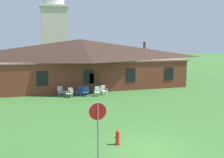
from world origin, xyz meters
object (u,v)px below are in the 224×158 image
(stop_sign, at_px, (98,120))
(lawn_chair_near_door, at_px, (70,92))
(lawn_chair_middle, at_px, (86,91))
(lawn_chair_by_porch, at_px, (60,91))
(lawn_chair_left_end, at_px, (80,91))
(lawn_chair_far_side, at_px, (104,90))
(fire_hydrant, at_px, (118,138))
(lawn_chair_right_end, at_px, (97,91))

(stop_sign, bearing_deg, lawn_chair_near_door, 87.75)
(stop_sign, relative_size, lawn_chair_near_door, 2.93)
(stop_sign, distance_m, lawn_chair_middle, 14.61)
(lawn_chair_near_door, relative_size, lawn_chair_middle, 1.00)
(lawn_chair_by_porch, relative_size, lawn_chair_left_end, 1.00)
(stop_sign, relative_size, lawn_chair_far_side, 2.93)
(lawn_chair_near_door, xyz_separation_m, lawn_chair_far_side, (3.54, 0.33, 0.00))
(lawn_chair_left_end, distance_m, fire_hydrant, 13.00)
(lawn_chair_right_end, bearing_deg, lawn_chair_middle, 164.66)
(lawn_chair_near_door, height_order, lawn_chair_middle, same)
(lawn_chair_middle, height_order, lawn_chair_right_end, same)
(lawn_chair_right_end, bearing_deg, lawn_chair_left_end, 157.53)
(lawn_chair_near_door, height_order, fire_hydrant, lawn_chair_near_door)
(lawn_chair_near_door, distance_m, fire_hydrant, 12.49)
(lawn_chair_far_side, distance_m, fire_hydrant, 13.05)
(lawn_chair_right_end, bearing_deg, lawn_chair_far_side, 31.20)
(lawn_chair_middle, xyz_separation_m, lawn_chair_far_side, (1.90, 0.16, 0.00))
(lawn_chair_by_porch, distance_m, lawn_chair_far_side, 4.43)
(lawn_chair_by_porch, bearing_deg, fire_hydrant, -82.67)
(stop_sign, bearing_deg, lawn_chair_middle, 81.31)
(lawn_chair_by_porch, xyz_separation_m, lawn_chair_far_side, (4.36, -0.78, 0.00))
(lawn_chair_by_porch, distance_m, lawn_chair_near_door, 1.38)
(lawn_chair_near_door, height_order, lawn_chair_far_side, same)
(lawn_chair_by_porch, bearing_deg, lawn_chair_far_side, -10.16)
(lawn_chair_right_end, distance_m, lawn_chair_far_side, 0.91)
(stop_sign, height_order, lawn_chair_middle, stop_sign)
(lawn_chair_middle, xyz_separation_m, fire_hydrant, (-0.71, -12.62, -0.12))
(stop_sign, distance_m, fire_hydrant, 2.80)
(lawn_chair_far_side, bearing_deg, stop_sign, -105.74)
(lawn_chair_near_door, bearing_deg, lawn_chair_middle, 5.73)
(lawn_chair_middle, bearing_deg, lawn_chair_left_end, 145.09)
(lawn_chair_middle, distance_m, lawn_chair_far_side, 1.90)
(stop_sign, height_order, lawn_chair_near_door, stop_sign)
(stop_sign, height_order, lawn_chair_left_end, stop_sign)
(lawn_chair_by_porch, bearing_deg, lawn_chair_left_end, -16.40)
(lawn_chair_middle, bearing_deg, lawn_chair_near_door, -174.27)
(lawn_chair_right_end, bearing_deg, stop_sign, -103.27)
(lawn_chair_middle, relative_size, lawn_chair_right_end, 1.00)
(lawn_chair_by_porch, height_order, lawn_chair_near_door, same)
(lawn_chair_near_door, height_order, lawn_chair_right_end, same)
(fire_hydrant, bearing_deg, stop_sign, -130.36)
(lawn_chair_left_end, height_order, lawn_chair_right_end, same)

